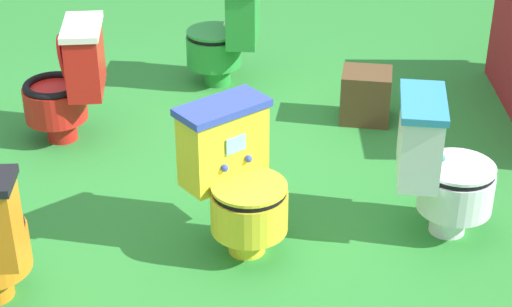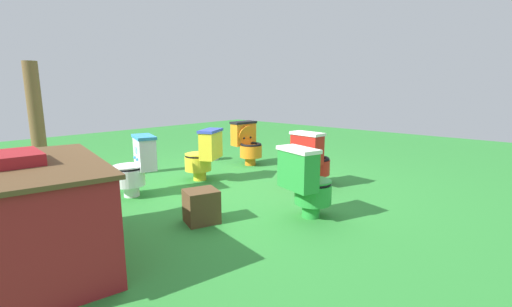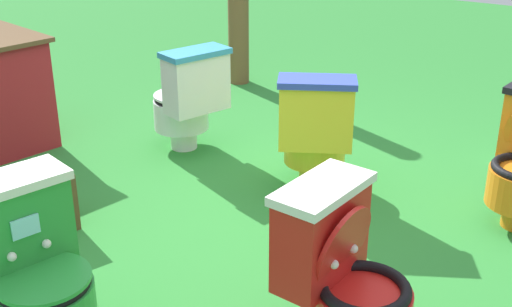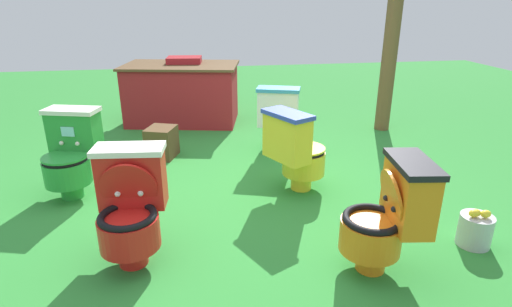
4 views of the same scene
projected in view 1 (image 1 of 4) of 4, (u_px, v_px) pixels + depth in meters
The scene contains 6 objects.
ground at pixel (205, 185), 4.70m from camera, with size 14.00×14.00×0.00m, color #2D8433.
toilet_green at pixel (227, 33), 5.68m from camera, with size 0.52×0.58×0.73m.
toilet_red at pixel (69, 82), 4.99m from camera, with size 0.45×0.53×0.73m.
toilet_yellow at pixel (237, 179), 4.04m from camera, with size 0.62×0.58×0.73m.
toilet_white at pixel (440, 166), 4.14m from camera, with size 0.54×0.59×0.73m.
small_crate at pixel (366, 96), 5.32m from camera, with size 0.30×0.27×0.32m, color brown.
Camera 1 is at (3.98, -0.47, 2.46)m, focal length 59.95 mm.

